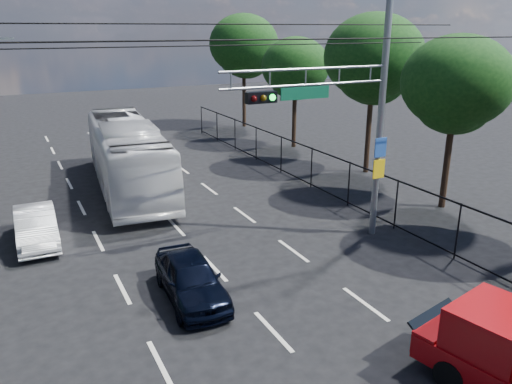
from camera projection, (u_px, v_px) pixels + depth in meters
lane_markings at (161, 211)px, 21.40m from camera, size 6.12×38.00×0.01m
signal_mast at (355, 97)px, 16.94m from camera, size 6.43×0.39×9.50m
utility_wires at (197, 37)px, 14.76m from camera, size 22.00×5.04×0.74m
fence_right at (333, 176)px, 22.79m from camera, size 0.06×34.03×2.00m
tree_right_b at (456, 90)px, 20.41m from camera, size 4.50×4.50×7.31m
tree_right_c at (373, 64)px, 25.54m from camera, size 5.10×5.10×8.29m
tree_right_d at (295, 72)px, 31.58m from camera, size 4.32×4.32×7.02m
tree_right_e at (244, 49)px, 38.11m from camera, size 5.28×5.28×8.58m
navy_hatchback at (191, 278)px, 14.32m from camera, size 1.75×3.88×1.29m
white_bus at (127, 155)px, 24.06m from camera, size 3.90×12.04×3.29m
white_van at (36, 226)px, 18.08m from camera, size 1.44×3.95×1.29m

